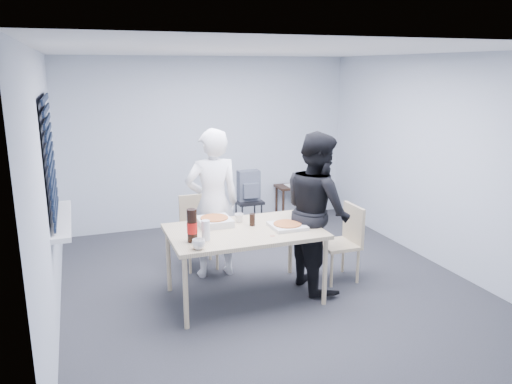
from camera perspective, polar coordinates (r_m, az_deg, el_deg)
name	(u,v)px	position (r m, az deg, el deg)	size (l,w,h in m)	color
room	(53,168)	(5.48, -22.21, 2.57)	(5.00, 5.00, 5.00)	#2B2B2F
dining_table	(244,235)	(5.29, -1.36, -4.91)	(1.59, 1.01, 0.77)	beige
chair_far	(198,226)	(6.29, -6.65, -3.83)	(0.42, 0.42, 0.89)	beige
chair_right	(345,237)	(5.92, 10.15, -5.11)	(0.42, 0.42, 0.89)	beige
person_white	(213,204)	(5.85, -4.96, -1.34)	(0.65, 0.42, 1.77)	white
person_black	(317,211)	(5.58, 7.00, -2.16)	(0.86, 0.47, 1.77)	black
side_table	(301,189)	(8.27, 5.15, 0.30)	(0.83, 0.37, 0.55)	black
stool	(249,207)	(7.41, -0.85, -1.75)	(0.38, 0.38, 0.53)	black
backpack	(249,186)	(7.31, -0.82, 0.69)	(0.32, 0.23, 0.45)	slate
pizza_box_a	(214,221)	(5.42, -4.78, -3.35)	(0.35, 0.35, 0.09)	silver
pizza_box_b	(287,226)	(5.33, 3.61, -3.85)	(0.35, 0.35, 0.05)	silver
mug_a	(199,244)	(4.73, -6.58, -5.94)	(0.12, 0.12, 0.10)	white
mug_b	(239,218)	(5.51, -1.95, -2.97)	(0.10, 0.10, 0.09)	white
cola_glass	(252,220)	(5.37, -0.43, -3.18)	(0.06, 0.06, 0.13)	black
soda_bottle	(192,226)	(4.90, -7.31, -3.90)	(0.10, 0.10, 0.33)	black
plastic_cups	(206,230)	(4.95, -5.77, -4.38)	(0.08, 0.08, 0.20)	silver
rubber_band	(273,236)	(5.07, 1.90, -5.03)	(0.05, 0.05, 0.00)	red
papers	(293,186)	(8.17, 4.29, 0.74)	(0.22, 0.30, 0.01)	white
black_box	(313,182)	(8.34, 6.56, 1.15)	(0.14, 0.10, 0.06)	black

